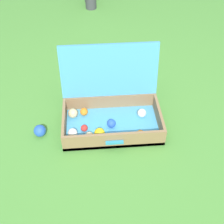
% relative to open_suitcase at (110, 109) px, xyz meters
% --- Properties ---
extents(ground_plane, '(16.00, 16.00, 0.00)m').
position_rel_open_suitcase_xyz_m(ground_plane, '(0.02, -0.10, -0.11)').
color(ground_plane, '#4C8C38').
extents(open_suitcase, '(0.64, 0.47, 0.49)m').
position_rel_open_suitcase_xyz_m(open_suitcase, '(0.00, 0.00, 0.00)').
color(open_suitcase, '#4799C6').
rests_on(open_suitcase, ground).
extents(stray_ball_on_grass, '(0.08, 0.08, 0.08)m').
position_rel_open_suitcase_xyz_m(stray_ball_on_grass, '(-0.46, -0.09, -0.07)').
color(stray_ball_on_grass, blue).
rests_on(stray_ball_on_grass, ground).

